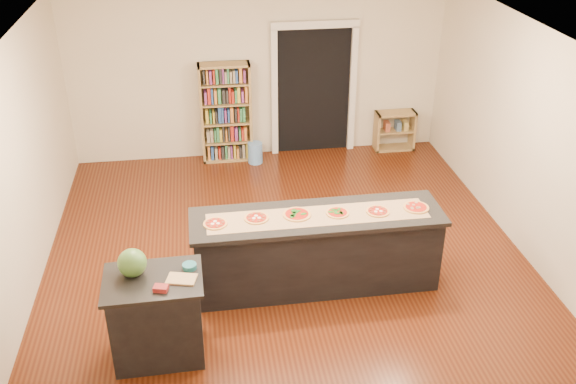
{
  "coord_description": "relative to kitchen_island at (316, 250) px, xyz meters",
  "views": [
    {
      "loc": [
        -0.96,
        -6.38,
        4.62
      ],
      "look_at": [
        0.0,
        0.2,
        1.0
      ],
      "focal_mm": 40.0,
      "sensor_mm": 36.0,
      "label": 1
    }
  ],
  "objects": [
    {
      "name": "watermelon",
      "position": [
        -1.97,
        -0.86,
        0.61
      ],
      "size": [
        0.28,
        0.28,
        0.28
      ],
      "primitive_type": "sphere",
      "color": "#144214",
      "rests_on": "side_counter"
    },
    {
      "name": "low_shelf",
      "position": [
        2.02,
        3.59,
        -0.14
      ],
      "size": [
        0.67,
        0.29,
        0.67
      ],
      "primitive_type": "cube",
      "color": "#A88A51",
      "rests_on": "ground"
    },
    {
      "name": "pizza_c",
      "position": [
        -0.23,
        0.03,
        0.48
      ],
      "size": [
        0.3,
        0.3,
        0.02
      ],
      "color": "tan",
      "rests_on": "kitchen_island"
    },
    {
      "name": "doorway",
      "position": [
        0.64,
        3.75,
        0.72
      ],
      "size": [
        1.4,
        0.09,
        2.21
      ],
      "color": "black",
      "rests_on": "room"
    },
    {
      "name": "package_red",
      "position": [
        -1.7,
        -1.14,
        0.49
      ],
      "size": [
        0.15,
        0.12,
        0.05
      ],
      "primitive_type": "cube",
      "rotation": [
        0.0,
        0.0,
        -0.25
      ],
      "color": "maroon",
      "rests_on": "side_counter"
    },
    {
      "name": "room",
      "position": [
        -0.26,
        0.29,
        0.92
      ],
      "size": [
        6.0,
        7.0,
        2.8
      ],
      "color": "beige",
      "rests_on": "ground"
    },
    {
      "name": "waste_bin",
      "position": [
        -0.38,
        3.4,
        -0.3
      ],
      "size": [
        0.24,
        0.24,
        0.35
      ],
      "primitive_type": "cylinder",
      "color": "#689FE9",
      "rests_on": "ground"
    },
    {
      "name": "side_counter",
      "position": [
        -1.79,
        -0.95,
        -0.0
      ],
      "size": [
        0.95,
        0.7,
        0.94
      ],
      "rotation": [
        0.0,
        0.0,
        0.02
      ],
      "color": "black",
      "rests_on": "ground"
    },
    {
      "name": "pizza_d",
      "position": [
        0.23,
        -0.0,
        0.48
      ],
      "size": [
        0.28,
        0.28,
        0.02
      ],
      "color": "tan",
      "rests_on": "kitchen_island"
    },
    {
      "name": "kraft_paper",
      "position": [
        0.0,
        -0.02,
        0.47
      ],
      "size": [
        2.49,
        0.46,
        0.0
      ],
      "primitive_type": "cube",
      "rotation": [
        0.0,
        0.0,
        0.0
      ],
      "color": "tan",
      "rests_on": "kitchen_island"
    },
    {
      "name": "pizza_e",
      "position": [
        0.69,
        -0.04,
        0.48
      ],
      "size": [
        0.27,
        0.27,
        0.02
      ],
      "color": "tan",
      "rests_on": "kitchen_island"
    },
    {
      "name": "kitchen_island",
      "position": [
        0.0,
        0.0,
        0.0
      ],
      "size": [
        2.87,
        0.78,
        0.95
      ],
      "rotation": [
        0.0,
        0.0,
        0.0
      ],
      "color": "black",
      "rests_on": "ground"
    },
    {
      "name": "pizza_a",
      "position": [
        -1.15,
        -0.04,
        0.48
      ],
      "size": [
        0.28,
        0.28,
        0.02
      ],
      "color": "tan",
      "rests_on": "kitchen_island"
    },
    {
      "name": "package_teal",
      "position": [
        -1.43,
        -0.83,
        0.49
      ],
      "size": [
        0.14,
        0.14,
        0.05
      ],
      "primitive_type": "cylinder",
      "color": "#195966",
      "rests_on": "side_counter"
    },
    {
      "name": "pizza_f",
      "position": [
        1.15,
        -0.01,
        0.48
      ],
      "size": [
        0.3,
        0.3,
        0.02
      ],
      "color": "tan",
      "rests_on": "kitchen_island"
    },
    {
      "name": "pizza_b",
      "position": [
        -0.69,
        0.01,
        0.48
      ],
      "size": [
        0.29,
        0.29,
        0.02
      ],
      "color": "tan",
      "rests_on": "kitchen_island"
    },
    {
      "name": "cutting_board",
      "position": [
        -1.51,
        -1.0,
        0.48
      ],
      "size": [
        0.32,
        0.25,
        0.02
      ],
      "primitive_type": "cube",
      "rotation": [
        0.0,
        0.0,
        -0.25
      ],
      "color": "tan",
      "rests_on": "side_counter"
    },
    {
      "name": "bookshelf",
      "position": [
        -0.82,
        3.59,
        0.34
      ],
      "size": [
        0.82,
        0.29,
        1.63
      ],
      "primitive_type": "cube",
      "color": "#A88A51",
      "rests_on": "ground"
    }
  ]
}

